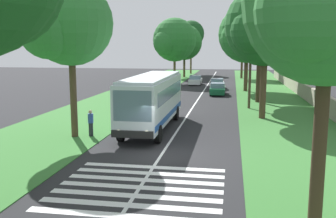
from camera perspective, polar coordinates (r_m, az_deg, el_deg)
ground at (r=20.46m, az=-1.03°, el=-6.89°), size 160.00×160.00×0.00m
grass_verge_left at (r=36.73m, az=-9.37°, el=0.25°), size 120.00×8.00×0.04m
grass_verge_right at (r=35.08m, az=16.90°, el=-0.45°), size 120.00×8.00×0.04m
centre_line at (r=34.97m, az=3.46°, el=-0.12°), size 110.00×0.16×0.01m
coach_bus at (r=26.58m, az=-2.32°, el=1.58°), size 11.16×2.62×3.73m
zebra_crossing at (r=16.01m, az=-4.22°, el=-11.57°), size 5.85×6.80×0.01m
trailing_car_0 at (r=46.36m, az=7.42°, el=2.95°), size 4.30×1.78×1.43m
trailing_car_1 at (r=52.83m, az=7.32°, el=3.72°), size 4.30×1.78×1.43m
trailing_car_2 at (r=58.28m, az=4.10°, el=4.28°), size 4.30×1.78×1.43m
roadside_tree_left_1 at (r=82.12m, az=3.34°, el=11.01°), size 6.98×5.59×11.14m
roadside_tree_left_2 at (r=72.21m, az=2.32°, el=9.79°), size 7.55×6.58×9.78m
roadside_tree_left_3 at (r=60.56m, az=0.85°, el=10.14°), size 7.67×6.78×10.13m
roadside_tree_left_4 at (r=24.58m, az=-14.77°, el=11.93°), size 6.08×5.20×9.67m
roadside_tree_right_0 at (r=31.38m, az=14.09°, el=11.67°), size 7.39×6.32×10.45m
roadside_tree_right_1 at (r=40.37m, az=13.25°, el=12.19°), size 8.65×6.91×11.50m
roadside_tree_right_2 at (r=71.01m, az=10.90°, el=10.08°), size 7.44×6.34×10.22m
roadside_tree_right_3 at (r=50.63m, az=11.52°, el=10.61°), size 8.88×7.28×10.88m
roadside_tree_right_4 at (r=11.82m, az=22.18°, el=13.95°), size 5.64×4.72×9.26m
utility_pole at (r=35.98m, az=12.17°, el=6.67°), size 0.24×1.40×8.03m
roadside_wall at (r=40.41m, az=20.85°, el=1.75°), size 70.00×0.40×1.60m
pedestrian at (r=24.89m, az=-11.44°, el=-2.01°), size 0.34×0.34×1.69m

